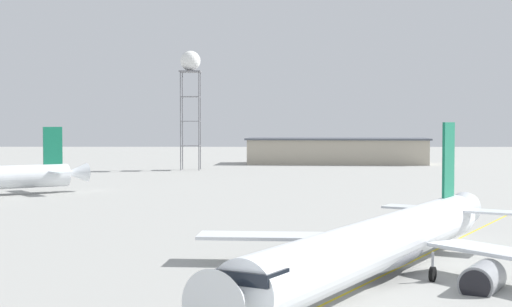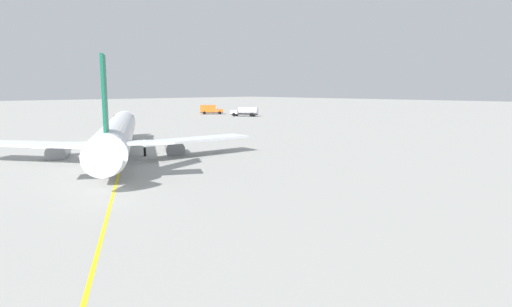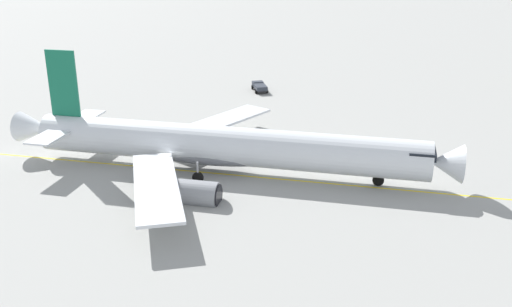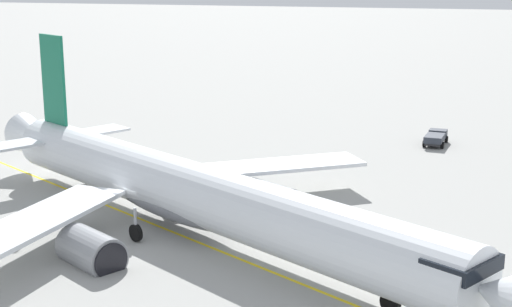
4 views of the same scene
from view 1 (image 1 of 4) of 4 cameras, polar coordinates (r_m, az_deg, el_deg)
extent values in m
plane|color=#9E9E99|center=(64.01, 9.62, -8.24)|extent=(600.00, 600.00, 0.00)
cylinder|color=silver|center=(57.95, 9.09, -6.49)|extent=(36.37, 22.63, 3.83)
cone|color=silver|center=(39.40, -1.98, -10.67)|extent=(4.39, 4.64, 3.64)
cone|color=silver|center=(77.99, 14.66, -4.04)|extent=(5.08, 4.79, 3.26)
cube|color=black|center=(41.06, -0.35, -8.91)|extent=(3.68, 4.01, 0.70)
ellipsoid|color=slate|center=(59.95, 9.76, -7.22)|extent=(14.10, 9.95, 2.11)
cube|color=#146B4C|center=(73.87, 13.91, -0.44)|extent=(2.91, 1.77, 6.91)
cube|color=silver|center=(73.38, 16.44, -4.10)|extent=(4.84, 5.87, 0.20)
cube|color=silver|center=(75.23, 11.38, -3.89)|extent=(4.84, 5.87, 0.20)
cube|color=silver|center=(65.18, 2.39, -6.08)|extent=(4.76, 15.33, 0.28)
cylinder|color=gray|center=(56.98, 16.24, -8.91)|extent=(4.71, 4.12, 2.47)
cylinder|color=black|center=(55.02, 15.73, -9.31)|extent=(1.15, 1.90, 2.10)
cylinder|color=gray|center=(61.89, 3.03, -7.92)|extent=(4.71, 4.12, 2.47)
cylinder|color=black|center=(60.09, 2.14, -8.23)|extent=(1.15, 1.90, 2.10)
cylinder|color=#9EA0A5|center=(44.76, 2.11, -11.04)|extent=(0.20, 0.20, 1.63)
cylinder|color=#9EA0A5|center=(58.98, 12.81, -7.83)|extent=(0.20, 0.20, 1.63)
cylinder|color=black|center=(59.13, 12.81, -8.60)|extent=(1.11, 0.80, 1.10)
cylinder|color=#9EA0A5|center=(61.22, 6.82, -7.41)|extent=(0.20, 0.20, 1.63)
cylinder|color=black|center=(61.36, 6.82, -8.16)|extent=(1.11, 0.80, 1.10)
cone|color=silver|center=(133.66, -13.07, -1.38)|extent=(4.87, 5.09, 3.16)
cube|color=#146B4C|center=(132.12, -14.66, 0.57)|extent=(2.01, 2.78, 6.14)
cube|color=silver|center=(128.83, -14.10, -1.33)|extent=(6.35, 5.49, 0.20)
cube|color=silver|center=(135.81, -15.15, -1.16)|extent=(6.35, 5.49, 0.20)
cylinder|color=slate|center=(191.72, -5.41, 2.37)|extent=(0.24, 0.24, 23.67)
cylinder|color=slate|center=(187.36, -5.55, 2.37)|extent=(0.24, 0.24, 23.67)
cylinder|color=slate|center=(186.94, -4.21, 2.37)|extent=(0.24, 0.24, 23.67)
cylinder|color=slate|center=(191.31, -4.10, 2.37)|extent=(0.24, 0.24, 23.67)
cube|color=slate|center=(189.41, -4.81, 0.58)|extent=(4.59, 4.59, 0.16)
cube|color=slate|center=(189.32, -4.82, 2.37)|extent=(4.59, 4.59, 0.16)
cube|color=slate|center=(189.41, -4.82, 4.16)|extent=(4.59, 4.59, 0.16)
cube|color=slate|center=(189.70, -4.83, 5.99)|extent=(5.19, 5.19, 0.30)
sphere|color=white|center=(189.89, -4.83, 6.77)|extent=(4.87, 4.87, 4.87)
cube|color=#B2A893|center=(217.73, 5.94, 0.13)|extent=(18.60, 49.99, 6.69)
cube|color=#4C515B|center=(217.62, 5.95, 1.07)|extent=(19.89, 51.28, 0.50)
cube|color=yellow|center=(61.96, 9.70, -8.59)|extent=(137.93, 76.74, 0.01)
camera|label=2|loc=(115.22, 18.01, 0.69)|focal=30.49mm
camera|label=3|loc=(82.02, -31.98, 9.20)|focal=39.97mm
camera|label=4|loc=(52.01, -39.33, 7.01)|focal=52.38mm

